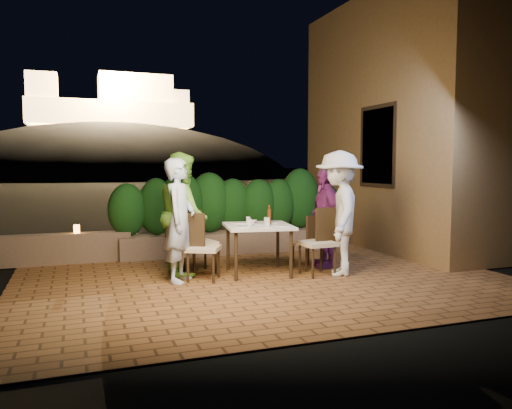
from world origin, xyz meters
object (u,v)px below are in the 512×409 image
chair_right_front (317,242)px  diner_white (339,213)px  diner_green (183,213)px  parapet_lamp (77,229)px  chair_left_front (203,247)px  chair_left_back (200,241)px  diner_purple (325,218)px  beer_bottle (269,214)px  diner_blue (180,220)px  bowl (252,222)px  chair_right_back (308,243)px  dining_table (258,249)px

chair_right_front → diner_white: bearing=159.0°
diner_green → parapet_lamp: 2.14m
chair_right_front → chair_left_front: bearing=-13.3°
chair_left_back → parapet_lamp: (-1.77, 1.47, 0.09)m
diner_purple → beer_bottle: bearing=-79.5°
chair_left_front → diner_purple: 2.11m
diner_blue → diner_purple: bearing=-56.2°
bowl → chair_right_back: 0.96m
diner_blue → bowl: bearing=-44.5°
beer_bottle → diner_blue: size_ratio=0.17×
bowl → diner_green: 1.07m
diner_white → diner_purple: bearing=-161.1°
diner_white → diner_blue: bearing=-73.0°
chair_left_front → chair_right_back: (1.74, 0.20, -0.06)m
dining_table → chair_right_back: size_ratio=1.16×
diner_green → diner_purple: diner_green is taller
diner_purple → diner_green: bearing=-92.7°
diner_green → diner_purple: bearing=-95.8°
chair_left_front → chair_right_front: 1.71m
bowl → diner_blue: 1.26m
chair_left_front → parapet_lamp: size_ratio=6.89×
diner_purple → diner_white: bearing=-2.7°
bowl → diner_white: diner_white is taller
bowl → diner_blue: bearing=-163.3°
diner_purple → chair_right_front: bearing=-33.5°
chair_right_back → chair_right_front: bearing=68.2°
diner_blue → beer_bottle: bearing=-56.9°
dining_table → parapet_lamp: size_ratio=6.98×
dining_table → beer_bottle: (0.19, 0.03, 0.52)m
diner_green → chair_right_front: bearing=-111.1°
chair_right_back → diner_green: size_ratio=0.46×
dining_table → diner_purple: 1.28m
chair_right_back → diner_blue: (-2.07, -0.17, 0.45)m
chair_right_front → diner_blue: size_ratio=0.58×
beer_bottle → diner_purple: size_ratio=0.19×
diner_white → chair_left_front: bearing=-73.6°
chair_right_front → chair_right_back: (0.05, 0.45, -0.08)m
chair_left_front → chair_right_front: size_ratio=0.96×
chair_right_front → parapet_lamp: 4.06m
beer_bottle → diner_blue: 1.40m
beer_bottle → chair_left_front: beer_bottle is taller
diner_white → parapet_lamp: size_ratio=13.31×
diner_blue → diner_purple: size_ratio=1.09×
diner_green → diner_purple: 2.28m
diner_white → chair_right_front: bearing=-80.1°
chair_right_front → diner_purple: size_ratio=0.63×
bowl → diner_green: diner_green is taller
bowl → chair_left_back: 0.86m
chair_right_front → diner_purple: (0.38, 0.49, 0.30)m
chair_left_front → chair_left_back: size_ratio=1.00×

